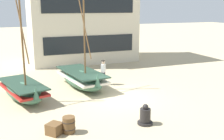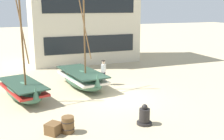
# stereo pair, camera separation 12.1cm
# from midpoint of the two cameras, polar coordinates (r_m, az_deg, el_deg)

# --- Properties ---
(ground_plane) EXTENTS (120.00, 120.00, 0.00)m
(ground_plane) POSITION_cam_midpoint_polar(r_m,az_deg,el_deg) (15.86, 1.53, -5.71)
(ground_plane) COLOR tan
(fishing_boat_near_left) EXTENTS (2.65, 4.39, 6.20)m
(fishing_boat_near_left) POSITION_cam_midpoint_polar(r_m,az_deg,el_deg) (16.07, -18.06, -4.02)
(fishing_boat_near_left) COLOR #427056
(fishing_boat_near_left) RESTS_ON ground
(fishing_boat_centre_large) EXTENTS (2.51, 4.84, 6.12)m
(fishing_boat_centre_large) POSITION_cam_midpoint_polar(r_m,az_deg,el_deg) (17.63, -6.17, -1.74)
(fishing_boat_centre_large) COLOR #427056
(fishing_boat_centre_large) RESTS_ON ground
(fisherman_by_hull) EXTENTS (0.40, 0.42, 1.68)m
(fisherman_by_hull) POSITION_cam_midpoint_polar(r_m,az_deg,el_deg) (18.07, -1.61, -0.57)
(fisherman_by_hull) COLOR #33333D
(fisherman_by_hull) RESTS_ON ground
(capstan_winch) EXTENTS (0.69, 0.69, 0.94)m
(capstan_winch) POSITION_cam_midpoint_polar(r_m,az_deg,el_deg) (12.32, 7.15, -9.70)
(capstan_winch) COLOR black
(capstan_winch) RESTS_ON ground
(wooden_barrel) EXTENTS (0.56, 0.56, 0.70)m
(wooden_barrel) POSITION_cam_midpoint_polar(r_m,az_deg,el_deg) (11.62, -8.99, -11.32)
(wooden_barrel) COLOR brown
(wooden_barrel) RESTS_ON ground
(cargo_crate) EXTENTS (0.80, 0.80, 0.47)m
(cargo_crate) POSITION_cam_midpoint_polar(r_m,az_deg,el_deg) (11.65, -11.94, -12.01)
(cargo_crate) COLOR brown
(cargo_crate) RESTS_ON ground
(harbor_building_main) EXTENTS (10.11, 5.58, 10.68)m
(harbor_building_main) POSITION_cam_midpoint_polar(r_m,az_deg,el_deg) (26.41, -6.21, 13.62)
(harbor_building_main) COLOR beige
(harbor_building_main) RESTS_ON ground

